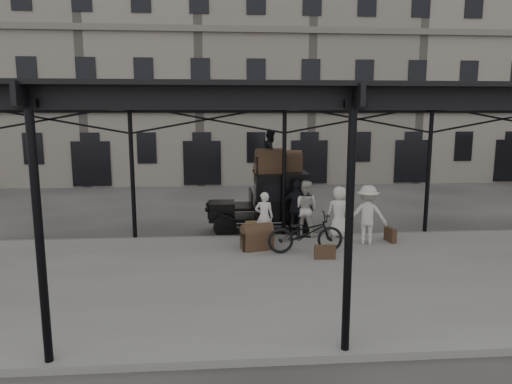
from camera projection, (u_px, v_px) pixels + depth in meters
ground at (293, 256)px, 13.67m from camera, size 120.00×120.00×0.00m
platform at (305, 277)px, 11.69m from camera, size 28.00×8.00×0.15m
canopy at (306, 98)px, 11.22m from camera, size 22.50×9.00×4.74m
building_frontage at (251, 72)px, 30.21m from camera, size 64.00×8.00×14.00m
taxi at (271, 199)px, 16.37m from camera, size 3.65×1.55×2.18m
porter_left at (264, 217)px, 14.61m from camera, size 0.64×0.46×1.62m
porter_midleft at (305, 208)px, 15.31m from camera, size 1.13×1.02×1.88m
porter_centre at (339, 212)px, 15.16m from camera, size 0.88×0.61×1.71m
porter_official at (297, 208)px, 15.29m from camera, size 1.20×0.93×1.90m
porter_right at (367, 215)px, 14.32m from camera, size 1.36×1.01×1.88m
bicycle at (305, 233)px, 13.46m from camera, size 2.29×0.89×1.18m
porter_roof at (271, 151)px, 15.99m from camera, size 0.74×0.85×1.49m
steamer_trunk_roof_near at (270, 163)px, 15.90m from camera, size 1.06×0.75×0.72m
steamer_trunk_roof_far at (289, 163)px, 16.41m from camera, size 0.89×0.57×0.63m
steamer_trunk_platform at (257, 238)px, 13.84m from camera, size 1.02×0.78×0.66m
wicker_hamper at (255, 229)px, 15.30m from camera, size 0.65×0.51×0.50m
suitcase_upright at (390, 235)px, 14.69m from camera, size 0.22×0.61×0.45m
suitcase_flat at (325, 252)px, 12.91m from camera, size 0.61×0.17×0.40m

